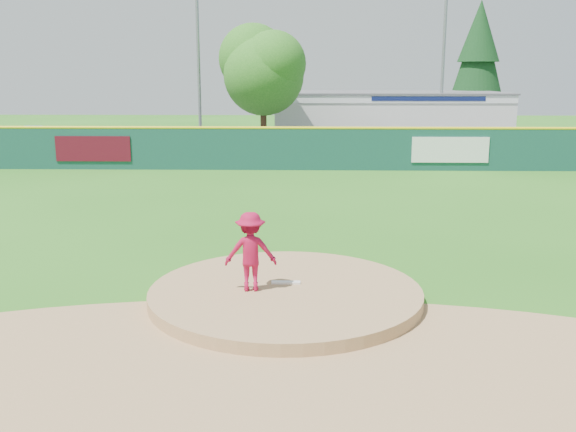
{
  "coord_description": "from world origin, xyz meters",
  "views": [
    {
      "loc": [
        0.36,
        -12.32,
        4.47
      ],
      "look_at": [
        0.0,
        2.0,
        1.3
      ],
      "focal_mm": 40.0,
      "sensor_mm": 36.0,
      "label": 1
    }
  ],
  "objects_px": {
    "pitcher": "(251,252)",
    "light_pole_right": "(443,57)",
    "van": "(379,140)",
    "light_pole_left": "(198,47)",
    "deciduous_tree": "(263,73)",
    "pool_building_grp": "(387,116)",
    "conifer_tree": "(478,59)",
    "playground_slide": "(31,141)"
  },
  "relations": [
    {
      "from": "deciduous_tree",
      "to": "light_pole_right",
      "type": "relative_size",
      "value": 0.74
    },
    {
      "from": "pitcher",
      "to": "playground_slide",
      "type": "height_order",
      "value": "pitcher"
    },
    {
      "from": "playground_slide",
      "to": "conifer_tree",
      "type": "height_order",
      "value": "conifer_tree"
    },
    {
      "from": "van",
      "to": "playground_slide",
      "type": "height_order",
      "value": "playground_slide"
    },
    {
      "from": "van",
      "to": "light_pole_right",
      "type": "xyz_separation_m",
      "value": [
        4.2,
        3.04,
        4.87
      ]
    },
    {
      "from": "van",
      "to": "conifer_tree",
      "type": "distance_m",
      "value": 13.85
    },
    {
      "from": "playground_slide",
      "to": "conifer_tree",
      "type": "bearing_deg",
      "value": 24.9
    },
    {
      "from": "playground_slide",
      "to": "conifer_tree",
      "type": "relative_size",
      "value": 0.31
    },
    {
      "from": "deciduous_tree",
      "to": "conifer_tree",
      "type": "xyz_separation_m",
      "value": [
        15.0,
        11.0,
        0.99
      ]
    },
    {
      "from": "van",
      "to": "light_pole_right",
      "type": "relative_size",
      "value": 0.47
    },
    {
      "from": "deciduous_tree",
      "to": "conifer_tree",
      "type": "relative_size",
      "value": 0.77
    },
    {
      "from": "conifer_tree",
      "to": "light_pole_right",
      "type": "height_order",
      "value": "light_pole_right"
    },
    {
      "from": "playground_slide",
      "to": "deciduous_tree",
      "type": "xyz_separation_m",
      "value": [
        12.88,
        1.94,
        3.72
      ]
    },
    {
      "from": "van",
      "to": "pool_building_grp",
      "type": "relative_size",
      "value": 0.31
    },
    {
      "from": "pitcher",
      "to": "light_pole_right",
      "type": "relative_size",
      "value": 0.16
    },
    {
      "from": "playground_slide",
      "to": "light_pole_right",
      "type": "relative_size",
      "value": 0.3
    },
    {
      "from": "pitcher",
      "to": "pool_building_grp",
      "type": "relative_size",
      "value": 0.1
    },
    {
      "from": "pitcher",
      "to": "light_pole_left",
      "type": "height_order",
      "value": "light_pole_left"
    },
    {
      "from": "van",
      "to": "conifer_tree",
      "type": "relative_size",
      "value": 0.5
    },
    {
      "from": "van",
      "to": "light_pole_left",
      "type": "xyz_separation_m",
      "value": [
        -10.8,
        1.04,
        5.38
      ]
    },
    {
      "from": "pool_building_grp",
      "to": "deciduous_tree",
      "type": "relative_size",
      "value": 2.07
    },
    {
      "from": "pool_building_grp",
      "to": "conifer_tree",
      "type": "xyz_separation_m",
      "value": [
        7.0,
        4.01,
        3.88
      ]
    },
    {
      "from": "van",
      "to": "conifer_tree",
      "type": "xyz_separation_m",
      "value": [
        8.2,
        10.04,
        4.87
      ]
    },
    {
      "from": "conifer_tree",
      "to": "light_pole_right",
      "type": "xyz_separation_m",
      "value": [
        -4.0,
        -7.0,
        0.0
      ]
    },
    {
      "from": "pitcher",
      "to": "light_pole_right",
      "type": "bearing_deg",
      "value": -112.39
    },
    {
      "from": "van",
      "to": "deciduous_tree",
      "type": "distance_m",
      "value": 7.88
    },
    {
      "from": "pool_building_grp",
      "to": "deciduous_tree",
      "type": "xyz_separation_m",
      "value": [
        -8.0,
        -6.99,
        2.89
      ]
    },
    {
      "from": "van",
      "to": "light_pole_right",
      "type": "height_order",
      "value": "light_pole_right"
    },
    {
      "from": "van",
      "to": "deciduous_tree",
      "type": "xyz_separation_m",
      "value": [
        -6.8,
        -0.96,
        3.88
      ]
    },
    {
      "from": "van",
      "to": "light_pole_left",
      "type": "height_order",
      "value": "light_pole_left"
    },
    {
      "from": "pool_building_grp",
      "to": "light_pole_right",
      "type": "bearing_deg",
      "value": -44.95
    },
    {
      "from": "playground_slide",
      "to": "pitcher",
      "type": "bearing_deg",
      "value": -58.51
    },
    {
      "from": "deciduous_tree",
      "to": "van",
      "type": "bearing_deg",
      "value": 8.0
    },
    {
      "from": "pitcher",
      "to": "pool_building_grp",
      "type": "distance_m",
      "value": 32.81
    },
    {
      "from": "light_pole_right",
      "to": "playground_slide",
      "type": "bearing_deg",
      "value": -166.03
    },
    {
      "from": "light_pole_left",
      "to": "light_pole_right",
      "type": "distance_m",
      "value": 15.14
    },
    {
      "from": "playground_slide",
      "to": "van",
      "type": "bearing_deg",
      "value": 8.38
    },
    {
      "from": "pitcher",
      "to": "light_pole_left",
      "type": "relative_size",
      "value": 0.14
    },
    {
      "from": "pitcher",
      "to": "light_pole_right",
      "type": "height_order",
      "value": "light_pole_right"
    },
    {
      "from": "conifer_tree",
      "to": "playground_slide",
      "type": "bearing_deg",
      "value": -155.1
    },
    {
      "from": "deciduous_tree",
      "to": "light_pole_left",
      "type": "xyz_separation_m",
      "value": [
        -4.0,
        2.0,
        1.5
      ]
    },
    {
      "from": "deciduous_tree",
      "to": "light_pole_right",
      "type": "distance_m",
      "value": 11.75
    }
  ]
}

